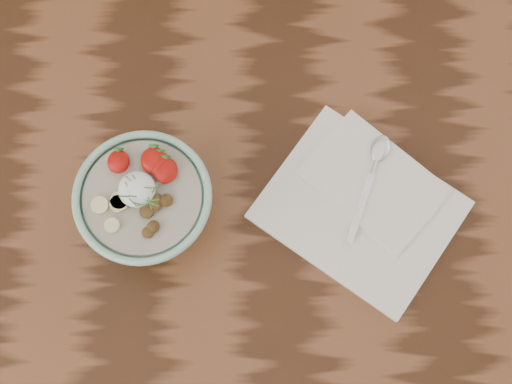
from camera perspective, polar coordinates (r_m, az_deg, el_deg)
table at (r=110.08cm, az=-8.99°, el=-0.68°), size 160.00×90.00×75.00cm
breakfast_bowl at (r=93.83cm, az=-8.77°, el=-0.90°), size 17.66×17.66×11.73cm
napkin at (r=99.40cm, az=8.52°, el=-0.94°), size 31.87×30.74×1.53cm
spoon at (r=100.07cm, az=9.54°, el=2.29°), size 7.27×15.97×0.85cm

